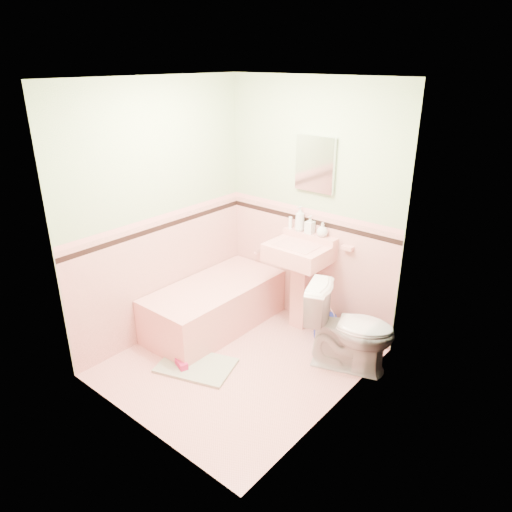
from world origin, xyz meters
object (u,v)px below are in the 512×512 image
Objects in this scene: bathtub at (215,307)px; soap_bottle_right at (322,230)px; soap_bottle_mid at (310,225)px; shoe at (181,364)px; soap_bottle_left at (300,219)px; bucket at (324,327)px; toilet at (350,328)px; sink at (298,287)px; medicine_cabinet at (315,164)px.

soap_bottle_right reaches higher than bathtub.
soap_bottle_mid reaches higher than shoe.
soap_bottle_left is 1.12m from bucket.
bucket is (0.45, -0.16, -1.01)m from soap_bottle_left.
toilet reaches higher than bucket.
soap_bottle_mid is (0.67, 0.71, 0.87)m from bathtub.
soap_bottle_left is at bearing 180.00° from soap_bottle_mid.
soap_bottle_right reaches higher than sink.
sink is 0.48m from bucket.
soap_bottle_right is (0.27, 0.00, -0.06)m from soap_bottle_left.
bucket is (0.18, -0.16, -0.96)m from soap_bottle_right.
shoe is at bearing -106.64° from sink.
soap_bottle_mid reaches higher than bathtub.
shoe is at bearing -99.73° from soap_bottle_left.
soap_bottle_left reaches higher than bathtub.
soap_bottle_right is 0.99m from bucket.
bucket is 1.47m from shoe.
soap_bottle_mid is at bearing 0.00° from soap_bottle_left.
bathtub is 0.82m from shoe.
sink is at bearing -127.91° from soap_bottle_right.
soap_bottle_mid is at bearing 40.71° from toilet.
medicine_cabinet is 2.08× the size of soap_bottle_left.
bathtub is at bearing -132.58° from medicine_cabinet.
sink is 0.70m from soap_bottle_left.
soap_bottle_left is 1.83m from shoe.
bathtub is 1.38m from soap_bottle_right.
sink is at bearing 37.93° from bathtub.
medicine_cabinet is 1.57m from toilet.
medicine_cabinet reaches higher than sink.
medicine_cabinet is at bearing 167.92° from soap_bottle_right.
sink is at bearing -90.00° from medicine_cabinet.
toilet reaches higher than shoe.
medicine_cabinet is (0.68, 0.74, 1.47)m from bathtub.
soap_bottle_right is at bearing 138.32° from bucket.
toilet is at bearing 10.93° from bathtub.
shoe is at bearing -68.16° from bathtub.
medicine_cabinet is 2.94× the size of soap_bottle_mid.
medicine_cabinet is 0.60m from soap_bottle_mid.
sink is (0.68, 0.53, 0.25)m from bathtub.
bucket is at bearing 28.75° from bathtub.
sink is 0.65m from soap_bottle_mid.
soap_bottle_left reaches higher than toilet.
medicine_cabinet reaches higher than soap_bottle_left.
soap_bottle_mid is at bearing -104.94° from medicine_cabinet.
soap_bottle_right is (0.14, -0.03, -0.62)m from medicine_cabinet.
bucket is (0.33, -0.16, -0.98)m from soap_bottle_mid.
soap_bottle_mid is 1.19× the size of shoe.
soap_bottle_right is 1.85m from shoe.
bucket is at bearing -41.68° from soap_bottle_right.
bucket reaches higher than shoe.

